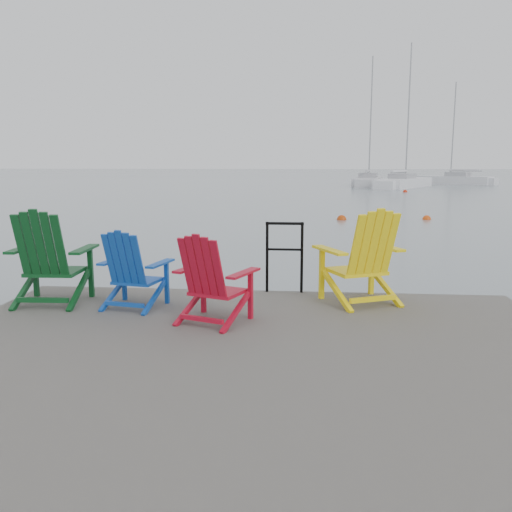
# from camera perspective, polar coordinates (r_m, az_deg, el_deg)

# --- Properties ---
(ground) EXTENTS (400.00, 400.00, 0.00)m
(ground) POSITION_cam_1_polar(r_m,az_deg,el_deg) (4.83, -1.34, -16.39)
(ground) COLOR slate
(ground) RESTS_ON ground
(dock) EXTENTS (6.00, 5.00, 1.40)m
(dock) POSITION_cam_1_polar(r_m,az_deg,el_deg) (4.68, -1.36, -12.57)
(dock) COLOR #2D2B28
(dock) RESTS_ON ground
(handrail) EXTENTS (0.48, 0.04, 0.90)m
(handrail) POSITION_cam_1_polar(r_m,az_deg,el_deg) (6.85, 3.02, 0.62)
(handrail) COLOR black
(handrail) RESTS_ON dock
(chair_green) EXTENTS (0.90, 0.84, 1.10)m
(chair_green) POSITION_cam_1_polar(r_m,az_deg,el_deg) (6.68, -20.92, -0.12)
(chair_green) COLOR #0B3F19
(chair_green) RESTS_ON dock
(chair_blue) EXTENTS (0.80, 0.76, 0.89)m
(chair_blue) POSITION_cam_1_polar(r_m,az_deg,el_deg) (6.26, -12.90, -1.35)
(chair_blue) COLOR #0F42A2
(chair_blue) RESTS_ON dock
(chair_red) EXTENTS (0.89, 0.85, 0.92)m
(chair_red) POSITION_cam_1_polar(r_m,az_deg,el_deg) (5.54, -4.69, -2.38)
(chair_red) COLOR #AE0C22
(chair_red) RESTS_ON dock
(chair_yellow) EXTENTS (1.08, 1.03, 1.10)m
(chair_yellow) POSITION_cam_1_polar(r_m,az_deg,el_deg) (6.40, 11.20, -0.07)
(chair_yellow) COLOR yellow
(chair_yellow) RESTS_ON dock
(sailboat_near) EXTENTS (3.89, 9.14, 12.19)m
(sailboat_near) POSITION_cam_1_polar(r_m,az_deg,el_deg) (52.94, 11.73, 7.63)
(sailboat_near) COLOR silver
(sailboat_near) RESTS_ON ground
(sailboat_mid) EXTENTS (6.45, 9.28, 12.64)m
(sailboat_mid) POSITION_cam_1_polar(r_m,az_deg,el_deg) (50.21, 15.26, 7.39)
(sailboat_mid) COLOR white
(sailboat_mid) RESTS_ON ground
(sailboat_far) EXTENTS (7.08, 6.15, 10.45)m
(sailboat_far) POSITION_cam_1_polar(r_m,az_deg,el_deg) (59.64, 20.14, 7.46)
(sailboat_far) COLOR silver
(sailboat_far) RESTS_ON ground
(buoy_a) EXTENTS (0.32, 0.32, 0.32)m
(buoy_a) POSITION_cam_1_polar(r_m,az_deg,el_deg) (21.77, 17.52, 3.69)
(buoy_a) COLOR #DC470C
(buoy_a) RESTS_ON ground
(buoy_b) EXTENTS (0.37, 0.37, 0.37)m
(buoy_b) POSITION_cam_1_polar(r_m,az_deg,el_deg) (20.88, 9.00, 3.79)
(buoy_b) COLOR #B83D0A
(buoy_b) RESTS_ON ground
(buoy_d) EXTENTS (0.34, 0.34, 0.34)m
(buoy_d) POSITION_cam_1_polar(r_m,az_deg,el_deg) (42.24, 15.42, 6.52)
(buoy_d) COLOR red
(buoy_d) RESTS_ON ground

